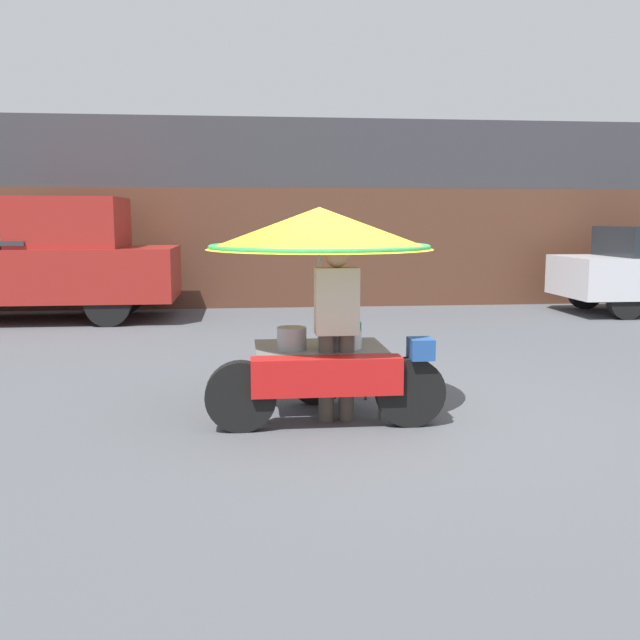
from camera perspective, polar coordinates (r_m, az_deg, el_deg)
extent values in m
plane|color=#4C4F54|center=(6.58, 5.28, -7.70)|extent=(36.00, 36.00, 0.00)
cube|color=#38383D|center=(15.48, -1.44, 8.47)|extent=(28.00, 2.00, 3.78)
cube|color=#563323|center=(14.47, -1.10, 5.77)|extent=(23.80, 0.06, 2.40)
cylinder|color=black|center=(6.25, 7.22, -5.73)|extent=(0.60, 0.14, 0.60)
cylinder|color=black|center=(6.09, -6.36, -6.09)|extent=(0.60, 0.14, 0.60)
cube|color=red|center=(6.09, 0.53, -4.49)|extent=(1.29, 0.24, 0.32)
cube|color=#234C93|center=(6.19, 8.06, -2.28)|extent=(0.20, 0.24, 0.18)
cylinder|color=black|center=(6.93, -0.27, -4.54)|extent=(0.54, 0.14, 0.54)
cylinder|color=#515156|center=(6.41, 4.81, -5.37)|extent=(0.03, 0.03, 0.60)
cylinder|color=#515156|center=(7.10, 3.71, -4.03)|extent=(0.03, 0.03, 0.60)
cylinder|color=#515156|center=(6.30, -4.29, -5.60)|extent=(0.03, 0.03, 0.60)
cylinder|color=#515156|center=(7.00, -4.48, -4.21)|extent=(0.03, 0.03, 0.60)
cube|color=gray|center=(6.62, -0.05, -2.17)|extent=(1.19, 0.84, 0.02)
cylinder|color=#B2B2B7|center=(6.55, -0.05, 1.77)|extent=(0.03, 0.03, 0.90)
cone|color=yellow|center=(6.51, -0.05, 7.36)|extent=(2.07, 2.07, 0.38)
torus|color=green|center=(6.52, -0.05, 5.86)|extent=(2.02, 2.02, 0.05)
cylinder|color=#939399|center=(6.43, -2.27, -1.47)|extent=(0.27, 0.27, 0.20)
cylinder|color=silver|center=(6.50, 1.89, -1.53)|extent=(0.33, 0.33, 0.16)
cylinder|color=#1E936B|center=(6.87, 2.46, -0.93)|extent=(0.21, 0.21, 0.18)
cylinder|color=#4C473D|center=(6.34, 0.51, -4.64)|extent=(0.14, 0.14, 0.78)
cylinder|color=#4C473D|center=(6.36, 2.13, -4.59)|extent=(0.14, 0.14, 0.78)
cube|color=beige|center=(6.24, 1.34, 1.53)|extent=(0.38, 0.22, 0.59)
sphere|color=tan|center=(6.20, 1.35, 5.19)|extent=(0.21, 0.21, 0.21)
cylinder|color=black|center=(13.87, 23.28, 1.41)|extent=(0.66, 0.20, 0.66)
cylinder|color=black|center=(15.22, 20.45, 2.10)|extent=(0.66, 0.20, 0.66)
cylinder|color=black|center=(12.43, -16.59, 1.23)|extent=(0.75, 0.24, 0.75)
cylinder|color=black|center=(14.09, -15.36, 2.05)|extent=(0.75, 0.24, 0.75)
cube|color=#A3231E|center=(13.58, -22.65, 3.44)|extent=(5.30, 1.99, 0.92)
cube|color=#A3231E|center=(13.33, -19.33, 7.38)|extent=(1.80, 1.83, 0.87)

